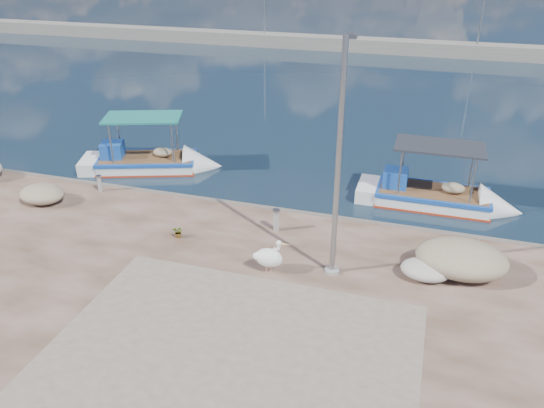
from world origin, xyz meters
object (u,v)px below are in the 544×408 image
at_px(bollard_near, 276,219).
at_px(boat_left, 146,164).
at_px(lamp_post, 338,172).
at_px(pelican, 269,257).
at_px(boat_right, 430,199).

bearing_deg(bollard_near, boat_left, 148.99).
height_order(boat_left, bollard_near, boat_left).
height_order(lamp_post, bollard_near, lamp_post).
xyz_separation_m(pelican, bollard_near, (-0.55, 2.54, -0.09)).
bearing_deg(boat_left, pelican, -60.51).
relative_size(boat_right, bollard_near, 7.68).
xyz_separation_m(boat_right, pelican, (-4.51, -7.31, 0.79)).
relative_size(lamp_post, bollard_near, 8.81).
relative_size(boat_left, pelican, 5.54).
bearing_deg(lamp_post, pelican, -162.23).
bearing_deg(boat_right, boat_left, -179.43).
xyz_separation_m(pelican, lamp_post, (1.82, 0.58, 2.78)).
relative_size(boat_right, lamp_post, 0.87).
xyz_separation_m(boat_left, lamp_post, (10.08, -6.58, 3.57)).
relative_size(boat_left, lamp_post, 0.92).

